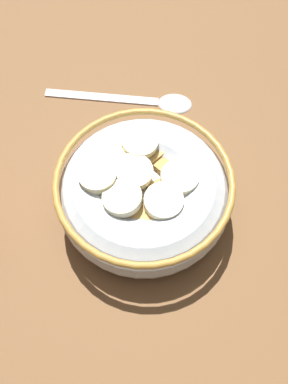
# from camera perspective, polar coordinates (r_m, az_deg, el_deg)

# --- Properties ---
(ground_plane) EXTENTS (0.98, 0.98, 0.02)m
(ground_plane) POSITION_cam_1_polar(r_m,az_deg,el_deg) (0.42, -0.00, -2.57)
(ground_plane) COLOR brown
(cereal_bowl) EXTENTS (0.16, 0.16, 0.06)m
(cereal_bowl) POSITION_cam_1_polar(r_m,az_deg,el_deg) (0.39, -0.05, -0.02)
(cereal_bowl) COLOR #B2BCC6
(cereal_bowl) RESTS_ON ground_plane
(spoon) EXTENTS (0.05, 0.16, 0.01)m
(spoon) POSITION_cam_1_polar(r_m,az_deg,el_deg) (0.48, 0.68, 12.11)
(spoon) COLOR silver
(spoon) RESTS_ON ground_plane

